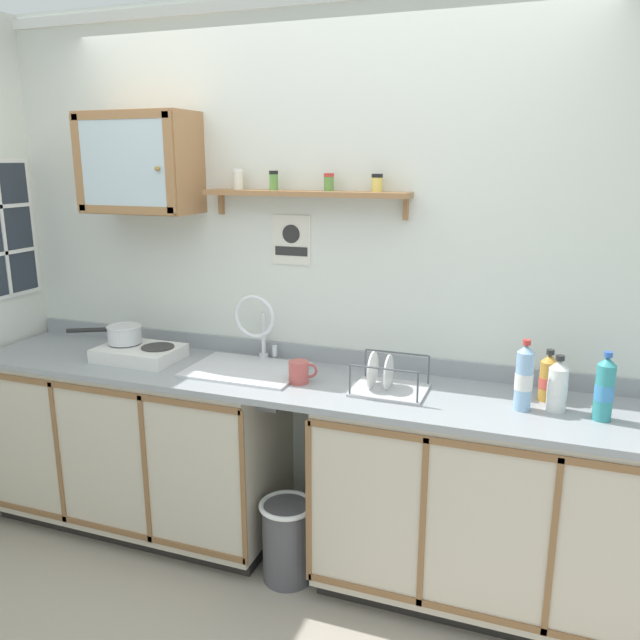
{
  "coord_description": "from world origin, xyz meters",
  "views": [
    {
      "loc": [
        1.07,
        -2.15,
        1.9
      ],
      "look_at": [
        0.09,
        0.5,
        1.18
      ],
      "focal_mm": 35.59,
      "sensor_mm": 36.0,
      "label": 1
    }
  ],
  "objects_px": {
    "saucepan": "(123,334)",
    "bottle_juice_amber_2": "(548,378)",
    "bottle_detergent_teal_1": "(604,389)",
    "bottle_opaque_white_3": "(557,386)",
    "wall_cabinet": "(140,163)",
    "dish_rack": "(387,384)",
    "trash_bin": "(287,539)",
    "hot_plate_stove": "(139,353)",
    "warning_sign": "(291,240)",
    "mug": "(299,372)",
    "bottle_water_blue_0": "(524,378)",
    "sink": "(248,370)"
  },
  "relations": [
    {
      "from": "hot_plate_stove",
      "to": "bottle_opaque_white_3",
      "type": "relative_size",
      "value": 1.75
    },
    {
      "from": "bottle_juice_amber_2",
      "to": "warning_sign",
      "type": "height_order",
      "value": "warning_sign"
    },
    {
      "from": "saucepan",
      "to": "warning_sign",
      "type": "relative_size",
      "value": 1.43
    },
    {
      "from": "bottle_opaque_white_3",
      "to": "wall_cabinet",
      "type": "distance_m",
      "value": 2.17
    },
    {
      "from": "bottle_juice_amber_2",
      "to": "bottle_opaque_white_3",
      "type": "relative_size",
      "value": 0.95
    },
    {
      "from": "mug",
      "to": "warning_sign",
      "type": "bearing_deg",
      "value": 117.27
    },
    {
      "from": "bottle_opaque_white_3",
      "to": "mug",
      "type": "relative_size",
      "value": 1.85
    },
    {
      "from": "hot_plate_stove",
      "to": "saucepan",
      "type": "xyz_separation_m",
      "value": [
        -0.1,
        0.02,
        0.09
      ]
    },
    {
      "from": "hot_plate_stove",
      "to": "saucepan",
      "type": "bearing_deg",
      "value": 170.11
    },
    {
      "from": "bottle_water_blue_0",
      "to": "bottle_detergent_teal_1",
      "type": "xyz_separation_m",
      "value": [
        0.29,
        -0.0,
        -0.01
      ]
    },
    {
      "from": "saucepan",
      "to": "bottle_juice_amber_2",
      "type": "bearing_deg",
      "value": 2.73
    },
    {
      "from": "sink",
      "to": "dish_rack",
      "type": "xyz_separation_m",
      "value": [
        0.7,
        -0.05,
        0.04
      ]
    },
    {
      "from": "hot_plate_stove",
      "to": "wall_cabinet",
      "type": "distance_m",
      "value": 0.93
    },
    {
      "from": "dish_rack",
      "to": "wall_cabinet",
      "type": "xyz_separation_m",
      "value": [
        -1.3,
        0.16,
        0.92
      ]
    },
    {
      "from": "sink",
      "to": "bottle_water_blue_0",
      "type": "bearing_deg",
      "value": -3.15
    },
    {
      "from": "bottle_juice_amber_2",
      "to": "wall_cabinet",
      "type": "relative_size",
      "value": 0.39
    },
    {
      "from": "trash_bin",
      "to": "wall_cabinet",
      "type": "bearing_deg",
      "value": 160.64
    },
    {
      "from": "dish_rack",
      "to": "bottle_juice_amber_2",
      "type": "bearing_deg",
      "value": 10.69
    },
    {
      "from": "bottle_juice_amber_2",
      "to": "mug",
      "type": "relative_size",
      "value": 1.76
    },
    {
      "from": "mug",
      "to": "hot_plate_stove",
      "type": "bearing_deg",
      "value": 177.32
    },
    {
      "from": "dish_rack",
      "to": "mug",
      "type": "height_order",
      "value": "dish_rack"
    },
    {
      "from": "saucepan",
      "to": "bottle_water_blue_0",
      "type": "bearing_deg",
      "value": -1.28
    },
    {
      "from": "bottle_water_blue_0",
      "to": "bottle_detergent_teal_1",
      "type": "distance_m",
      "value": 0.29
    },
    {
      "from": "wall_cabinet",
      "to": "bottle_opaque_white_3",
      "type": "bearing_deg",
      "value": -4.01
    },
    {
      "from": "wall_cabinet",
      "to": "hot_plate_stove",
      "type": "bearing_deg",
      "value": -79.47
    },
    {
      "from": "hot_plate_stove",
      "to": "trash_bin",
      "type": "distance_m",
      "value": 1.16
    },
    {
      "from": "dish_rack",
      "to": "warning_sign",
      "type": "xyz_separation_m",
      "value": [
        -0.56,
        0.29,
        0.56
      ]
    },
    {
      "from": "dish_rack",
      "to": "warning_sign",
      "type": "distance_m",
      "value": 0.85
    },
    {
      "from": "sink",
      "to": "trash_bin",
      "type": "xyz_separation_m",
      "value": [
        0.28,
        -0.21,
        -0.72
      ]
    },
    {
      "from": "hot_plate_stove",
      "to": "dish_rack",
      "type": "relative_size",
      "value": 1.29
    },
    {
      "from": "bottle_water_blue_0",
      "to": "bottle_juice_amber_2",
      "type": "relative_size",
      "value": 1.32
    },
    {
      "from": "hot_plate_stove",
      "to": "trash_bin",
      "type": "relative_size",
      "value": 1.04
    },
    {
      "from": "hot_plate_stove",
      "to": "mug",
      "type": "height_order",
      "value": "mug"
    },
    {
      "from": "bottle_opaque_white_3",
      "to": "warning_sign",
      "type": "xyz_separation_m",
      "value": [
        -1.25,
        0.27,
        0.49
      ]
    },
    {
      "from": "hot_plate_stove",
      "to": "wall_cabinet",
      "type": "bearing_deg",
      "value": 100.53
    },
    {
      "from": "saucepan",
      "to": "bottle_water_blue_0",
      "type": "distance_m",
      "value": 1.94
    },
    {
      "from": "bottle_water_blue_0",
      "to": "trash_bin",
      "type": "xyz_separation_m",
      "value": [
        -0.97,
        -0.14,
        -0.86
      ]
    },
    {
      "from": "hot_plate_stove",
      "to": "bottle_juice_amber_2",
      "type": "xyz_separation_m",
      "value": [
        1.93,
        0.11,
        0.06
      ]
    },
    {
      "from": "sink",
      "to": "trash_bin",
      "type": "distance_m",
      "value": 0.8
    },
    {
      "from": "bottle_detergent_teal_1",
      "to": "warning_sign",
      "type": "relative_size",
      "value": 1.15
    },
    {
      "from": "saucepan",
      "to": "trash_bin",
      "type": "relative_size",
      "value": 0.87
    },
    {
      "from": "bottle_water_blue_0",
      "to": "dish_rack",
      "type": "distance_m",
      "value": 0.57
    },
    {
      "from": "trash_bin",
      "to": "sink",
      "type": "bearing_deg",
      "value": 143.68
    },
    {
      "from": "bottle_detergent_teal_1",
      "to": "wall_cabinet",
      "type": "distance_m",
      "value": 2.32
    },
    {
      "from": "hot_plate_stove",
      "to": "mug",
      "type": "xyz_separation_m",
      "value": [
        0.88,
        -0.04,
        0.02
      ]
    },
    {
      "from": "bottle_juice_amber_2",
      "to": "trash_bin",
      "type": "relative_size",
      "value": 0.57
    },
    {
      "from": "hot_plate_stove",
      "to": "dish_rack",
      "type": "xyz_separation_m",
      "value": [
        1.28,
        -0.01,
        -0.0
      ]
    },
    {
      "from": "bottle_opaque_white_3",
      "to": "trash_bin",
      "type": "distance_m",
      "value": 1.39
    },
    {
      "from": "bottle_detergent_teal_1",
      "to": "bottle_opaque_white_3",
      "type": "xyz_separation_m",
      "value": [
        -0.17,
        0.04,
        -0.02
      ]
    },
    {
      "from": "bottle_water_blue_0",
      "to": "bottle_opaque_white_3",
      "type": "distance_m",
      "value": 0.14
    }
  ]
}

